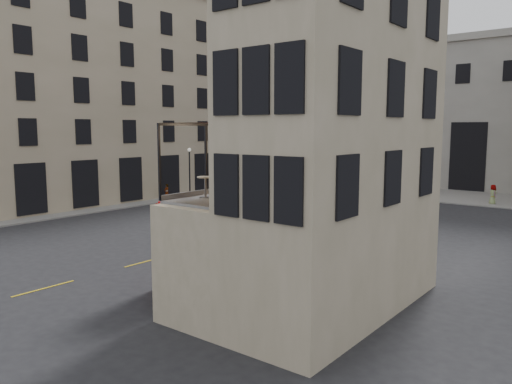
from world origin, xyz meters
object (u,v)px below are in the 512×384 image
Objects in this scene: traffic_light_near at (286,196)px; cyclist at (269,204)px; pedestrian_a at (285,187)px; pedestrian_e at (167,192)px; cafe_table_mid at (248,178)px; cafe_table_near at (205,184)px; cafe_chair_d at (331,180)px; street_lamp_b at (361,172)px; cafe_table_far at (287,173)px; cafe_chair_a at (241,195)px; cafe_chair_b at (279,185)px; street_lamp_a at (190,177)px; car_b at (335,190)px; pedestrian_d at (493,195)px; car_a at (250,204)px; pedestrian_c at (363,187)px; traffic_light_far at (265,171)px; bus_far at (348,168)px; car_c at (251,187)px; bus_near at (250,227)px; cafe_chair_c at (289,184)px; pedestrian_b at (322,185)px; bicycle at (265,208)px.

traffic_light_near reaches higher than cyclist.
pedestrian_e is at bearing -111.48° from pedestrian_a.
pedestrian_a is at bearing 121.97° from cafe_table_mid.
cafe_chair_d is at bearing 73.44° from cafe_table_near.
cafe_chair_d is at bearing -66.08° from street_lamp_b.
cafe_table_far is at bearing -44.82° from pedestrian_a.
pedestrian_e reaches higher than pedestrian_a.
cafe_chair_a is (19.67, -31.20, 4.02)m from pedestrian_a.
cafe_chair_b reaches higher than cafe_chair_a.
car_b is at bearing 47.23° from street_lamp_a.
pedestrian_d is 2.50× the size of cafe_chair_a.
cafe_table_near reaches higher than car_a.
cafe_table_near reaches higher than street_lamp_a.
cafe_chair_d is (12.86, -29.86, 4.08)m from pedestrian_c.
traffic_light_far is at bearing 128.98° from cafe_table_far.
traffic_light_far reaches higher than pedestrian_d.
cafe_table_mid is at bearing -68.84° from bus_far.
cafe_table_near is at bearing 113.49° from car_c.
car_a is 2.36× the size of cyclist.
street_lamp_b reaches higher than bus_near.
pedestrian_e is at bearing -119.41° from bus_far.
street_lamp_b is at bearing 55.65° from pedestrian_a.
car_a is at bearing 133.20° from cafe_chair_c.
cafe_chair_b is (8.02, -12.16, 2.46)m from traffic_light_near.
pedestrian_c is (2.88, 16.40, 0.12)m from car_a.
bus_far is 12.78× the size of cafe_chair_b.
cafe_chair_d is (2.08, 3.63, -0.27)m from cafe_table_mid.
traffic_light_far is 0.37× the size of bus_near.
street_lamp_a is at bearing 142.91° from cafe_chair_b.
pedestrian_b is at bearing -100.76° from bus_far.
cafe_table_mid reaches higher than street_lamp_b.
cafe_table_mid reaches higher than traffic_light_near.
traffic_light_near is 22.56m from street_lamp_b.
cafe_table_mid is at bearing -70.47° from car_a.
pedestrian_d is (14.58, 4.61, 0.20)m from car_b.
cafe_table_near reaches higher than pedestrian_a.
cafe_table_mid reaches higher than pedestrian_b.
bus_near is 2.16× the size of car_b.
street_lamp_b is at bearing 5.58° from bicycle.
bus_near is 17.47m from cyclist.
bicycle is 18.80m from cafe_table_far.
cafe_chair_b is (-0.94, -33.99, 3.91)m from pedestrian_d.
car_a is 4.92× the size of cafe_table_mid.
car_a is (6.92, -11.34, -1.75)m from traffic_light_far.
bus_near is 6.27× the size of pedestrian_a.
cafe_table_near reaches higher than street_lamp_b.
bus_far is 2.52× the size of car_b.
cafe_table_far is at bearing -34.20° from street_lamp_a.
car_a is 12.66m from car_b.
pedestrian_d reaches higher than car_a.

